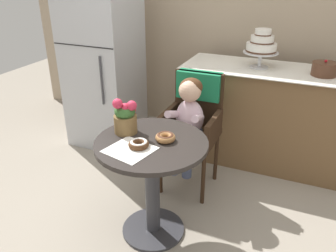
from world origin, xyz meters
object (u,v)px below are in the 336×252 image
(cafe_table, at_px, (152,170))
(seated_child, at_px, (188,116))
(flower_vase, at_px, (125,116))
(donut_front, at_px, (165,137))
(round_layer_cake, at_px, (324,69))
(refrigerator, at_px, (103,61))
(wicker_chair, at_px, (195,113))
(tiered_cake_stand, at_px, (262,45))
(donut_mid, at_px, (139,144))

(cafe_table, bearing_deg, seated_child, 85.42)
(flower_vase, bearing_deg, cafe_table, -14.09)
(donut_front, bearing_deg, seated_child, 93.70)
(cafe_table, xyz_separation_m, donut_front, (0.08, 0.04, 0.24))
(round_layer_cake, bearing_deg, cafe_table, -126.65)
(round_layer_cake, distance_m, refrigerator, 2.00)
(flower_vase, relative_size, refrigerator, 0.15)
(seated_child, bearing_deg, wicker_chair, 90.00)
(tiered_cake_stand, xyz_separation_m, round_layer_cake, (0.52, -0.03, -0.14))
(cafe_table, distance_m, seated_child, 0.58)
(wicker_chair, distance_m, refrigerator, 1.18)
(cafe_table, relative_size, tiered_cake_stand, 2.18)
(wicker_chair, relative_size, seated_child, 1.31)
(wicker_chair, height_order, flower_vase, flower_vase)
(wicker_chair, relative_size, donut_front, 7.51)
(donut_front, height_order, refrigerator, refrigerator)
(wicker_chair, xyz_separation_m, flower_vase, (-0.25, -0.66, 0.20))
(seated_child, bearing_deg, refrigerator, 153.45)
(cafe_table, xyz_separation_m, seated_child, (0.04, 0.55, 0.17))
(tiered_cake_stand, distance_m, round_layer_cake, 0.54)
(cafe_table, distance_m, donut_mid, 0.26)
(seated_child, xyz_separation_m, tiered_cake_stand, (0.38, 0.75, 0.42))
(tiered_cake_stand, bearing_deg, cafe_table, -108.07)
(donut_mid, distance_m, tiered_cake_stand, 1.51)
(round_layer_cake, xyz_separation_m, refrigerator, (-1.99, -0.17, -0.10))
(refrigerator, bearing_deg, wicker_chair, -19.66)
(donut_front, height_order, donut_mid, donut_front)
(seated_child, xyz_separation_m, refrigerator, (-1.09, 0.55, 0.17))
(seated_child, distance_m, round_layer_cake, 1.18)
(wicker_chair, relative_size, donut_mid, 7.59)
(donut_front, bearing_deg, donut_mid, -128.49)
(wicker_chair, xyz_separation_m, donut_mid, (-0.08, -0.81, 0.10))
(donut_front, xyz_separation_m, refrigerator, (-1.13, 1.06, 0.10))
(seated_child, bearing_deg, flower_vase, -116.70)
(flower_vase, xyz_separation_m, refrigerator, (-0.84, 1.05, 0.01))
(donut_front, bearing_deg, cafe_table, -150.01)
(cafe_table, height_order, round_layer_cake, round_layer_cake)
(flower_vase, distance_m, refrigerator, 1.34)
(cafe_table, distance_m, wicker_chair, 0.72)
(wicker_chair, relative_size, refrigerator, 0.56)
(wicker_chair, height_order, donut_front, wicker_chair)
(donut_mid, height_order, flower_vase, flower_vase)
(donut_front, distance_m, tiered_cake_stand, 1.35)
(wicker_chair, relative_size, round_layer_cake, 4.83)
(seated_child, height_order, refrigerator, refrigerator)
(cafe_table, relative_size, round_layer_cake, 3.65)
(donut_front, relative_size, donut_mid, 1.01)
(wicker_chair, distance_m, flower_vase, 0.73)
(cafe_table, xyz_separation_m, wicker_chair, (0.04, 0.71, 0.13))
(donut_mid, relative_size, tiered_cake_stand, 0.38)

